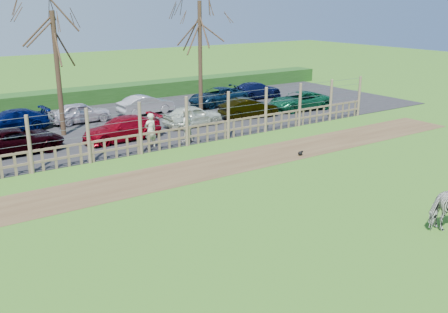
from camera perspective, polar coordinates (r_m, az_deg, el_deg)
ground at (r=17.43m, az=1.90°, el=-6.01°), size 120.00×120.00×0.00m
dirt_strip at (r=20.99m, az=-5.33°, el=-1.98°), size 34.00×2.80×0.01m
asphalt at (r=29.82m, az=-14.71°, el=3.32°), size 44.00×13.00×0.04m
hedge at (r=36.26m, az=-18.58°, el=6.24°), size 46.00×2.00×1.10m
fence at (r=23.76m, az=-9.49°, el=2.15°), size 30.16×0.16×2.50m
tree_mid at (r=27.54m, az=-18.75°, el=12.13°), size 4.80×4.80×6.83m
tree_right at (r=31.61m, az=-2.78°, el=14.20°), size 4.80×4.80×7.35m
visitor_a at (r=24.57m, az=-8.41°, el=2.94°), size 0.67×0.48×1.72m
visitor_b at (r=25.53m, az=-4.44°, el=3.61°), size 0.93×0.77×1.72m
crow at (r=23.64m, az=8.72°, el=0.37°), size 0.28×0.20×0.22m
car_2 at (r=25.50m, az=-22.61°, el=1.70°), size 4.35×2.06×1.20m
car_3 at (r=26.32m, az=-11.58°, el=3.13°), size 4.22×1.89×1.20m
car_4 at (r=28.88m, az=-3.59°, el=4.68°), size 3.57×1.54×1.20m
car_5 at (r=31.04m, az=2.80°, el=5.57°), size 3.78×1.74×1.20m
car_6 at (r=33.68m, az=8.61°, el=6.31°), size 4.50×2.42×1.20m
car_9 at (r=29.81m, az=-23.28°, el=3.70°), size 4.22×1.91×1.20m
car_10 at (r=30.88m, az=-16.05°, el=4.86°), size 3.53×1.43×1.20m
car_11 at (r=32.38m, az=-8.91°, el=5.87°), size 3.72×1.52×1.20m
car_12 at (r=34.87m, az=-0.71°, el=6.87°), size 4.47×2.35×1.20m
car_13 at (r=37.51m, az=3.71°, el=7.56°), size 4.21×1.88×1.20m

